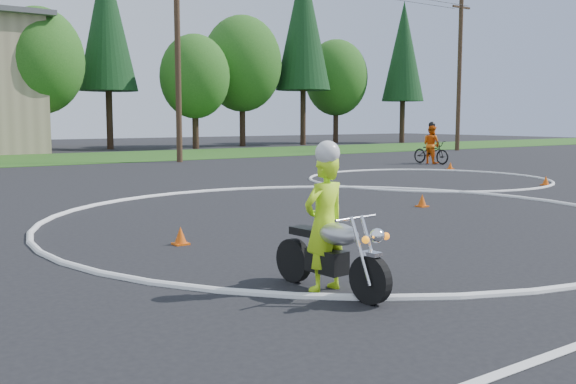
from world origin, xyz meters
TOP-DOWN VIEW (x-y plane):
  - ground at (0.00, 0.00)m, footprint 120.00×120.00m
  - grass_strip at (0.00, 27.00)m, footprint 120.00×10.00m
  - course_markings at (2.17, 4.35)m, footprint 19.05×19.05m
  - primary_motorcycle at (-3.76, -1.30)m, footprint 0.65×1.85m
  - rider_primary_grp at (-3.76, -1.17)m, footprint 0.63×0.45m
  - rider_second_grp at (14.01, 13.28)m, footprint 0.77×2.04m
  - traffic_cones at (5.39, 3.07)m, footprint 17.11×14.85m
  - treeline at (14.78, 34.61)m, footprint 38.20×8.10m
  - utility_poles at (5.00, 21.00)m, footprint 41.60×1.12m

SIDE VIEW (x-z plane):
  - ground at x=0.00m, z-range 0.00..0.00m
  - course_markings at x=2.17m, z-range -0.05..0.07m
  - grass_strip at x=0.00m, z-range 0.00..0.02m
  - traffic_cones at x=5.39m, z-range -0.01..0.29m
  - primary_motorcycle at x=-3.76m, z-range -0.01..0.96m
  - rider_second_grp at x=14.01m, z-range -0.29..1.65m
  - rider_primary_grp at x=-3.76m, z-range -0.03..1.77m
  - utility_poles at x=5.00m, z-range 0.20..10.20m
  - treeline at x=14.78m, z-range -0.64..13.88m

